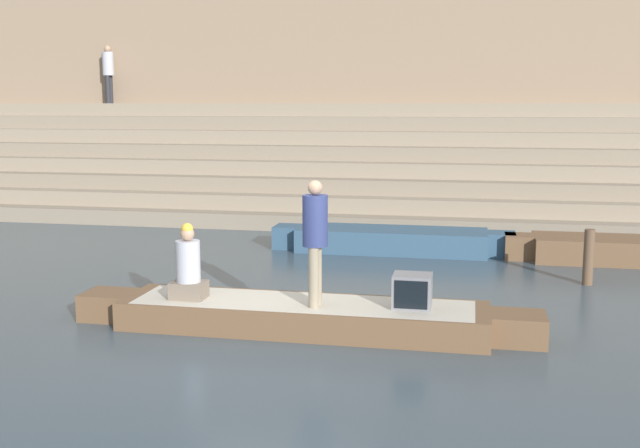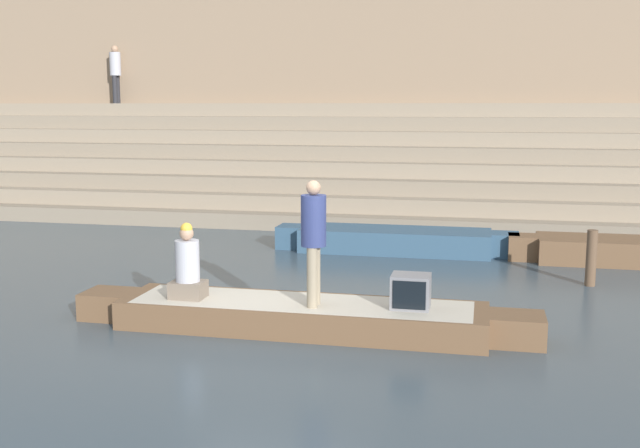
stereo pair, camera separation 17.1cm
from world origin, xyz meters
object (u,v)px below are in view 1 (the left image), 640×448
mooring_post (589,257)px  person_rowing (188,268)px  person_standing (315,234)px  tv_set (412,291)px  person_on_steps (108,70)px  rowboat_main (303,315)px  moored_boat_distant (392,240)px

mooring_post → person_rowing: bearing=-148.1°
person_standing → tv_set: bearing=-4.8°
tv_set → mooring_post: size_ratio=0.53×
person_on_steps → rowboat_main: bearing=143.2°
person_standing → tv_set: 1.50m
person_rowing → mooring_post: 6.88m
tv_set → person_standing: bearing=-175.1°
person_standing → moored_boat_distant: bearing=74.0°
person_rowing → person_on_steps: size_ratio=0.60×
mooring_post → rowboat_main: bearing=-140.2°
moored_boat_distant → mooring_post: size_ratio=5.23×
rowboat_main → tv_set: tv_set is taller
person_standing → moored_boat_distant: 6.05m
person_standing → person_rowing: 1.89m
person_standing → tv_set: size_ratio=3.31×
person_standing → person_rowing: bearing=167.1°
person_standing → mooring_post: bearing=30.2°
person_standing → mooring_post: (4.02, 3.66, -0.88)m
moored_boat_distant → person_on_steps: bearing=148.3°
person_on_steps → person_standing: bearing=143.5°
rowboat_main → mooring_post: size_ratio=6.68×
person_rowing → person_standing: bearing=10.0°
person_standing → person_on_steps: 15.83m
person_rowing → person_on_steps: 14.94m
person_standing → person_on_steps: (-9.27, 12.53, 2.78)m
mooring_post → moored_boat_distant: bearing=147.9°
person_standing → person_on_steps: person_on_steps is taller
tv_set → moored_boat_distant: 5.85m
rowboat_main → person_on_steps: (-9.06, 12.39, 3.94)m
person_rowing → mooring_post: bearing=42.7°
tv_set → person_on_steps: person_on_steps is taller
tv_set → person_on_steps: size_ratio=0.29×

